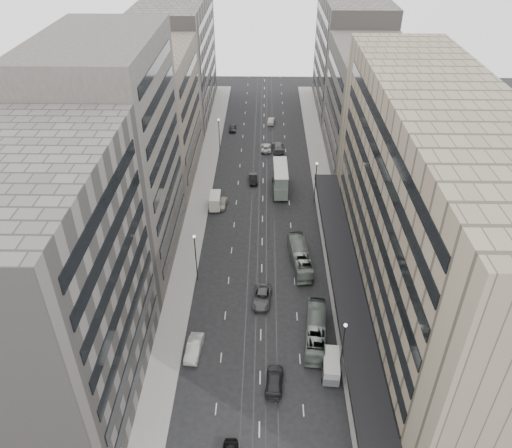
# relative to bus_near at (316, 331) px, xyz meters

# --- Properties ---
(ground) EXTENTS (220.00, 220.00, 0.00)m
(ground) POSITION_rel_bus_near_xyz_m (-7.19, -0.47, -1.47)
(ground) COLOR black
(ground) RESTS_ON ground
(sidewalk_right) EXTENTS (4.00, 125.00, 0.15)m
(sidewalk_right) POSITION_rel_bus_near_xyz_m (4.81, 37.03, -1.40)
(sidewalk_right) COLOR gray
(sidewalk_right) RESTS_ON ground
(sidewalk_left) EXTENTS (4.00, 125.00, 0.15)m
(sidewalk_left) POSITION_rel_bus_near_xyz_m (-19.19, 37.03, -1.40)
(sidewalk_left) COLOR gray
(sidewalk_left) RESTS_ON ground
(department_store) EXTENTS (19.20, 60.00, 30.00)m
(department_store) POSITION_rel_bus_near_xyz_m (14.26, 7.53, 13.48)
(department_store) COLOR gray
(department_store) RESTS_ON ground
(building_right_mid) EXTENTS (15.00, 28.00, 24.00)m
(building_right_mid) POSITION_rel_bus_near_xyz_m (14.31, 51.53, 10.53)
(building_right_mid) COLOR #47433E
(building_right_mid) RESTS_ON ground
(building_right_far) EXTENTS (15.00, 32.00, 28.00)m
(building_right_far) POSITION_rel_bus_near_xyz_m (14.31, 81.53, 12.53)
(building_right_far) COLOR #65605B
(building_right_far) RESTS_ON ground
(building_left_a) EXTENTS (15.00, 28.00, 30.00)m
(building_left_a) POSITION_rel_bus_near_xyz_m (-28.69, -8.47, 13.53)
(building_left_a) COLOR #65605B
(building_left_a) RESTS_ON ground
(building_left_b) EXTENTS (15.00, 26.00, 34.00)m
(building_left_b) POSITION_rel_bus_near_xyz_m (-28.69, 18.53, 15.53)
(building_left_b) COLOR #47433E
(building_left_b) RESTS_ON ground
(building_left_c) EXTENTS (15.00, 28.00, 25.00)m
(building_left_c) POSITION_rel_bus_near_xyz_m (-28.69, 45.53, 11.03)
(building_left_c) COLOR #706557
(building_left_c) RESTS_ON ground
(building_left_d) EXTENTS (15.00, 38.00, 28.00)m
(building_left_d) POSITION_rel_bus_near_xyz_m (-28.69, 78.53, 12.53)
(building_left_d) COLOR #65605B
(building_left_d) RESTS_ON ground
(lamp_right_near) EXTENTS (0.44, 0.44, 8.32)m
(lamp_right_near) POSITION_rel_bus_near_xyz_m (2.51, -5.47, 3.73)
(lamp_right_near) COLOR #262628
(lamp_right_near) RESTS_ON ground
(lamp_right_far) EXTENTS (0.44, 0.44, 8.32)m
(lamp_right_far) POSITION_rel_bus_near_xyz_m (2.51, 34.53, 3.73)
(lamp_right_far) COLOR #262628
(lamp_right_far) RESTS_ON ground
(lamp_left_near) EXTENTS (0.44, 0.44, 8.32)m
(lamp_left_near) POSITION_rel_bus_near_xyz_m (-16.89, 11.53, 3.73)
(lamp_left_near) COLOR #262628
(lamp_left_near) RESTS_ON ground
(lamp_left_far) EXTENTS (0.44, 0.44, 8.32)m
(lamp_left_far) POSITION_rel_bus_near_xyz_m (-16.89, 54.53, 3.73)
(lamp_left_far) COLOR #262628
(lamp_left_far) RESTS_ON ground
(bus_near) EXTENTS (3.62, 10.76, 2.94)m
(bus_near) POSITION_rel_bus_near_xyz_m (0.00, 0.00, 0.00)
(bus_near) COLOR slate
(bus_near) RESTS_ON ground
(bus_far) EXTENTS (3.62, 11.01, 3.01)m
(bus_far) POSITION_rel_bus_near_xyz_m (-1.24, 15.56, 0.03)
(bus_far) COLOR gray
(bus_far) RESTS_ON ground
(double_decker) EXTENTS (3.01, 9.43, 5.14)m
(double_decker) POSITION_rel_bus_near_xyz_m (-3.84, 38.57, 1.30)
(double_decker) COLOR slate
(double_decker) RESTS_ON ground
(vw_microbus) EXTENTS (2.43, 4.79, 2.51)m
(vw_microbus) POSITION_rel_bus_near_xyz_m (1.40, -5.61, -0.07)
(vw_microbus) COLOR #5A5F62
(vw_microbus) RESTS_ON ground
(panel_van) EXTENTS (2.21, 4.37, 2.73)m
(panel_van) POSITION_rel_bus_near_xyz_m (-15.95, 32.11, 0.03)
(panel_van) COLOR silver
(panel_van) RESTS_ON ground
(sedan_1) EXTENTS (2.16, 5.09, 1.63)m
(sedan_1) POSITION_rel_bus_near_xyz_m (-15.68, -2.66, -0.65)
(sedan_1) COLOR #B7B7B3
(sedan_1) RESTS_ON ground
(sedan_2) EXTENTS (3.01, 5.62, 1.50)m
(sedan_2) POSITION_rel_bus_near_xyz_m (-7.09, 7.02, -0.72)
(sedan_2) COLOR #4E4E50
(sedan_2) RESTS_ON ground
(sedan_3) EXTENTS (2.50, 5.28, 1.49)m
(sedan_3) POSITION_rel_bus_near_xyz_m (-5.47, -7.43, -0.73)
(sedan_3) COLOR black
(sedan_3) RESTS_ON ground
(sedan_4) EXTENTS (2.10, 4.26, 1.40)m
(sedan_4) POSITION_rel_bus_near_xyz_m (-14.67, 32.45, -0.77)
(sedan_4) COLOR #9D9382
(sedan_4) RESTS_ON ground
(sedan_5) EXTENTS (1.88, 4.42, 1.42)m
(sedan_5) POSITION_rel_bus_near_xyz_m (-9.18, 41.93, -0.76)
(sedan_5) COLOR black
(sedan_5) RESTS_ON ground
(sedan_6) EXTENTS (2.25, 4.79, 1.32)m
(sedan_6) POSITION_rel_bus_near_xyz_m (-6.63, 56.62, -0.81)
(sedan_6) COLOR silver
(sedan_6) RESTS_ON ground
(sedan_7) EXTENTS (2.80, 6.03, 1.70)m
(sedan_7) POSITION_rel_bus_near_xyz_m (-3.95, 56.65, -0.62)
(sedan_7) COLOR #4E4E51
(sedan_7) RESTS_ON ground
(sedan_8) EXTENTS (1.70, 4.05, 1.37)m
(sedan_8) POSITION_rel_bus_near_xyz_m (-14.77, 67.37, -0.78)
(sedan_8) COLOR #29292C
(sedan_8) RESTS_ON ground
(sedan_9) EXTENTS (1.89, 4.38, 1.40)m
(sedan_9) POSITION_rel_bus_near_xyz_m (-5.41, 71.98, -0.77)
(sedan_9) COLOR #AA9F8C
(sedan_9) RESTS_ON ground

